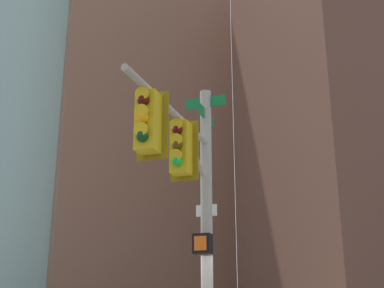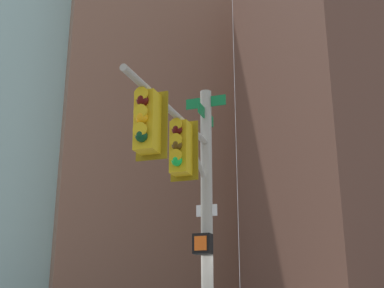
% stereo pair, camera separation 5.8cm
% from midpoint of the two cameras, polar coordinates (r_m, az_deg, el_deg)
% --- Properties ---
extents(signal_pole_assembly, '(2.79, 3.58, 6.11)m').
position_cam_midpoint_polar(signal_pole_assembly, '(10.00, -0.21, -4.34)').
color(signal_pole_assembly, '#9E998C').
rests_on(signal_pole_assembly, ground_plane).
extents(building_brick_midblock, '(16.81, 17.01, 44.75)m').
position_cam_midpoint_polar(building_brick_midblock, '(59.83, -5.86, 2.89)').
color(building_brick_midblock, '#845B47').
rests_on(building_brick_midblock, ground_plane).
extents(building_glass_tower, '(26.06, 27.00, 75.44)m').
position_cam_midpoint_polar(building_glass_tower, '(76.18, -14.88, 11.41)').
color(building_glass_tower, '#9EC6C1').
rests_on(building_glass_tower, ground_plane).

